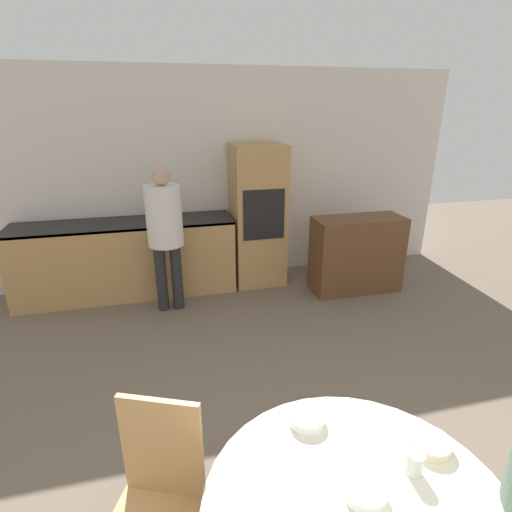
# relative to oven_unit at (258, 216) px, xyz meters

# --- Properties ---
(wall_back) EXTENTS (6.41, 0.05, 2.60)m
(wall_back) POSITION_rel_oven_unit_xyz_m (-0.52, 0.34, 0.43)
(wall_back) COLOR silver
(wall_back) RESTS_ON ground_plane
(kitchen_counter) EXTENTS (2.52, 0.60, 0.90)m
(kitchen_counter) POSITION_rel_oven_unit_xyz_m (-1.61, -0.01, -0.41)
(kitchen_counter) COLOR tan
(kitchen_counter) RESTS_ON ground_plane
(oven_unit) EXTENTS (0.62, 0.59, 1.74)m
(oven_unit) POSITION_rel_oven_unit_xyz_m (0.00, 0.00, 0.00)
(oven_unit) COLOR tan
(oven_unit) RESTS_ON ground_plane
(sideboard) EXTENTS (1.08, 0.45, 0.92)m
(sideboard) POSITION_rel_oven_unit_xyz_m (1.10, -0.56, -0.41)
(sideboard) COLOR brown
(sideboard) RESTS_ON ground_plane
(chair_far_left) EXTENTS (0.53, 0.53, 0.99)m
(chair_far_left) POSITION_rel_oven_unit_xyz_m (-1.31, -3.32, -0.32)
(chair_far_left) COLOR tan
(chair_far_left) RESTS_ON ground_plane
(person_standing) EXTENTS (0.37, 0.37, 1.58)m
(person_standing) POSITION_rel_oven_unit_xyz_m (-1.15, -0.53, 0.10)
(person_standing) COLOR #262628
(person_standing) RESTS_ON ground_plane
(cup) EXTENTS (0.07, 0.07, 0.10)m
(cup) POSITION_rel_oven_unit_xyz_m (-0.29, -3.68, -0.04)
(cup) COLOR silver
(cup) RESTS_ON dining_table
(bowl_near) EXTENTS (0.17, 0.17, 0.05)m
(bowl_near) POSITION_rel_oven_unit_xyz_m (-0.61, -3.31, -0.07)
(bowl_near) COLOR white
(bowl_near) RESTS_ON dining_table
(bowl_centre) EXTENTS (0.16, 0.16, 0.05)m
(bowl_centre) POSITION_rel_oven_unit_xyz_m (-0.53, -3.72, -0.07)
(bowl_centre) COLOR white
(bowl_centre) RESTS_ON dining_table
(bowl_far) EXTENTS (0.18, 0.18, 0.04)m
(bowl_far) POSITION_rel_oven_unit_xyz_m (-0.15, -3.58, -0.07)
(bowl_far) COLOR beige
(bowl_far) RESTS_ON dining_table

